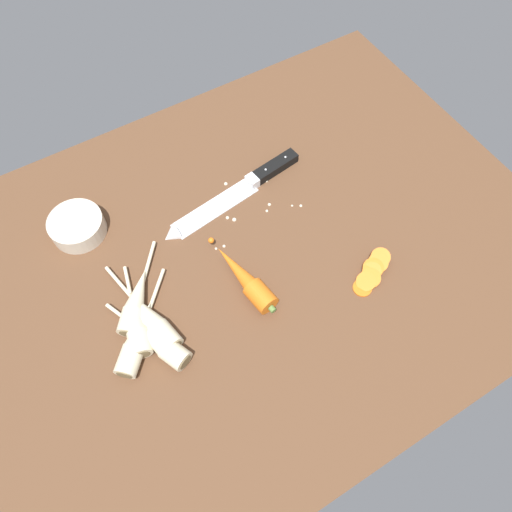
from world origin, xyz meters
The scene contains 11 objects.
ground_plane centered at (0.00, 0.00, -2.00)cm, with size 120.00×90.00×4.00cm, color brown.
chefs_knife centered at (3.19, 13.75, 0.65)cm, with size 34.84×8.10×4.18cm.
whole_carrot centered at (-4.45, -5.62, 2.10)cm, with size 6.29×19.94×4.20cm.
parsnip_front centered at (-26.03, -3.21, 1.98)cm, with size 6.60×18.76×4.00cm.
parsnip_mid_left centered at (-24.14, 0.88, 1.98)cm, with size 14.21×17.01×4.00cm.
parsnip_mid_right centered at (-24.02, -8.46, 1.98)cm, with size 9.76×18.56×4.00cm.
parsnip_back centered at (-23.30, -3.71, 1.98)cm, with size 6.65×22.08×4.00cm.
parsnip_outer centered at (-26.78, -5.76, 1.98)cm, with size 16.41×17.24×4.00cm.
carrot_slice_stack centered at (17.57, -16.38, 1.10)cm, with size 10.19×6.81×3.71cm.
prep_bowl centered at (-27.64, 22.20, 2.15)cm, with size 11.00×11.00×4.00cm.
mince_crumbs centered at (3.41, 10.72, 0.36)cm, with size 22.13×14.33×0.89cm.
Camera 1 is at (-24.00, -42.28, 84.54)cm, focal length 34.16 mm.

